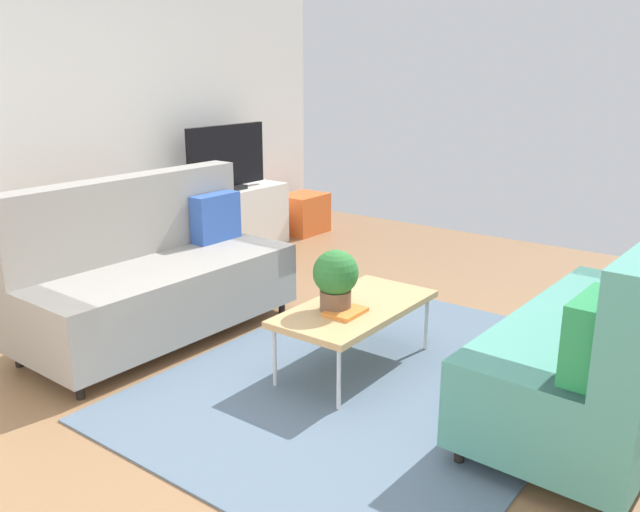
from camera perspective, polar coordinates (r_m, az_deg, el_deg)
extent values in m
plane|color=#936B47|center=(4.14, 0.95, -10.18)|extent=(7.68, 7.68, 0.00)
cube|color=white|center=(5.82, -22.31, 11.21)|extent=(6.40, 0.12, 2.90)
cube|color=slate|center=(4.09, 4.98, -10.49)|extent=(2.90, 2.20, 0.01)
cube|color=gray|center=(4.68, -13.60, -3.19)|extent=(1.92, 0.88, 0.44)
cube|color=gray|center=(4.80, -16.39, 3.29)|extent=(1.90, 0.24, 0.56)
cube|color=gray|center=(5.19, -6.35, 0.35)|extent=(0.22, 0.84, 0.22)
cube|color=gray|center=(4.21, -22.77, -4.65)|extent=(0.22, 0.84, 0.22)
cylinder|color=black|center=(5.10, -3.32, -4.36)|extent=(0.05, 0.05, 0.10)
cylinder|color=black|center=(4.08, -20.02, -10.88)|extent=(0.05, 0.05, 0.10)
cylinder|color=black|center=(5.55, -8.60, -2.79)|extent=(0.05, 0.05, 0.10)
cylinder|color=black|center=(4.63, -24.58, -8.10)|extent=(0.05, 0.05, 0.10)
cube|color=#3359B2|center=(5.09, -9.00, 3.32)|extent=(0.40, 0.15, 0.36)
cube|color=teal|center=(3.86, 22.78, -8.31)|extent=(1.93, 0.90, 0.44)
cube|color=teal|center=(3.07, 18.30, -11.96)|extent=(0.23, 0.85, 0.22)
cylinder|color=black|center=(3.36, 11.95, -16.38)|extent=(0.05, 0.05, 0.10)
cylinder|color=black|center=(4.82, 21.58, -6.78)|extent=(0.05, 0.05, 0.10)
cylinder|color=black|center=(3.17, 23.58, -19.62)|extent=(0.05, 0.05, 0.10)
cube|color=#288C4C|center=(3.07, 22.44, -6.42)|extent=(0.40, 0.15, 0.36)
cube|color=tan|center=(4.07, 3.10, -4.53)|extent=(1.10, 0.56, 0.04)
cylinder|color=silver|center=(3.91, -3.94, -8.76)|extent=(0.02, 0.02, 0.38)
cylinder|color=silver|center=(4.65, 4.16, -4.60)|extent=(0.02, 0.02, 0.38)
cylinder|color=silver|center=(3.65, 1.63, -10.61)|extent=(0.02, 0.02, 0.38)
cylinder|color=silver|center=(4.44, 9.18, -5.82)|extent=(0.02, 0.02, 0.38)
cube|color=silver|center=(6.71, -7.97, 2.97)|extent=(1.40, 0.44, 0.64)
cube|color=black|center=(6.63, -7.96, 5.81)|extent=(0.36, 0.20, 0.04)
cube|color=black|center=(6.58, -8.07, 8.55)|extent=(1.00, 0.05, 0.60)
cube|color=orange|center=(7.47, -1.44, 3.69)|extent=(0.52, 0.40, 0.44)
cylinder|color=brown|center=(3.95, 1.35, -3.84)|extent=(0.19, 0.19, 0.13)
sphere|color=#2D7233|center=(3.90, 1.37, -1.45)|extent=(0.27, 0.27, 0.27)
cube|color=orange|center=(3.92, 2.24, -4.85)|extent=(0.24, 0.19, 0.02)
cylinder|color=#33B29E|center=(6.28, -12.18, 5.63)|extent=(0.10, 0.10, 0.17)
cylinder|color=#B24C4C|center=(6.38, -11.08, 5.94)|extent=(0.12, 0.12, 0.19)
cylinder|color=#3359B2|center=(6.44, -9.36, 6.13)|extent=(0.06, 0.06, 0.19)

